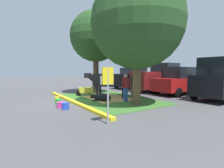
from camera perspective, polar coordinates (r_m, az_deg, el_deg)
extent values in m
plane|color=#4C4C4F|center=(10.44, -10.07, -5.39)|extent=(80.00, 80.00, 0.00)
cube|color=#386B28|center=(10.99, -1.35, -4.76)|extent=(7.29, 4.40, 0.02)
cube|color=yellow|center=(9.98, -13.03, -5.55)|extent=(8.49, 0.24, 0.12)
cube|color=tan|center=(11.13, -1.30, -4.56)|extent=(3.27, 2.49, 0.04)
cylinder|color=#4C3823|center=(13.20, -5.31, 3.26)|extent=(0.41, 0.41, 2.98)
sphere|color=#23471E|center=(13.44, -5.40, 15.37)|extent=(3.80, 3.80, 3.80)
cylinder|color=brown|center=(9.00, 8.12, 1.20)|extent=(0.43, 0.43, 2.54)
sphere|color=#23471E|center=(9.29, 8.34, 19.42)|extent=(4.68, 4.68, 4.68)
cube|color=black|center=(11.07, -0.32, 1.28)|extent=(2.23, 1.98, 0.80)
cube|color=white|center=(11.12, -1.05, 1.29)|extent=(1.15, 1.12, 0.56)
cylinder|color=black|center=(11.57, -6.57, 1.89)|extent=(0.69, 0.65, 0.58)
cube|color=black|center=(11.70, -8.00, 2.79)|extent=(0.51, 0.48, 0.32)
cube|color=white|center=(11.79, -8.86, 2.60)|extent=(0.22, 0.23, 0.20)
cylinder|color=black|center=(11.23, -4.90, -2.68)|extent=(0.14, 0.14, 0.76)
cylinder|color=black|center=(11.68, -3.94, -2.39)|extent=(0.14, 0.14, 0.76)
cylinder|color=black|center=(10.67, 3.64, -3.06)|extent=(0.14, 0.14, 0.76)
cylinder|color=black|center=(11.14, 4.30, -2.73)|extent=(0.14, 0.14, 0.76)
cylinder|color=black|center=(10.76, 5.73, -0.17)|extent=(0.06, 0.06, 0.70)
ellipsoid|color=black|center=(9.92, -3.23, -4.44)|extent=(1.19, 0.97, 0.48)
cube|color=black|center=(10.23, -6.16, -4.07)|extent=(0.34, 0.31, 0.22)
cube|color=silver|center=(10.29, -6.72, -4.02)|extent=(0.10, 0.12, 0.16)
cylinder|color=black|center=(9.98, -5.50, -5.45)|extent=(0.35, 0.26, 0.10)
cylinder|color=#23478C|center=(9.93, 4.47, -3.50)|extent=(0.26, 0.26, 0.80)
cylinder|color=maroon|center=(9.85, 4.49, 0.40)|extent=(0.34, 0.34, 0.55)
sphere|color=tan|center=(9.83, 4.51, 2.64)|extent=(0.22, 0.22, 0.22)
cylinder|color=maroon|center=(9.71, 3.53, 0.51)|extent=(0.09, 0.09, 0.52)
cylinder|color=maroon|center=(10.00, 5.42, 0.62)|extent=(0.09, 0.09, 0.52)
cylinder|color=slate|center=(11.31, 6.96, -2.54)|extent=(0.26, 0.26, 0.79)
cylinder|color=slate|center=(11.25, 7.00, 0.84)|extent=(0.34, 0.34, 0.55)
sphere|color=#8C664C|center=(11.23, 7.02, 2.78)|extent=(0.21, 0.21, 0.21)
cylinder|color=slate|center=(11.03, 6.82, 0.91)|extent=(0.09, 0.09, 0.52)
cylinder|color=slate|center=(11.46, 7.17, 1.05)|extent=(0.09, 0.09, 0.52)
cube|color=gold|center=(12.33, -8.73, -1.96)|extent=(0.81, 1.02, 0.36)
cylinder|color=black|center=(12.29, -11.02, -3.04)|extent=(0.19, 0.37, 0.36)
cylinder|color=black|center=(12.20, -7.16, -3.34)|extent=(0.04, 0.04, 0.24)
cylinder|color=black|center=(12.63, -7.52, -3.07)|extent=(0.04, 0.04, 0.24)
cylinder|color=black|center=(12.22, -5.56, -1.42)|extent=(0.18, 0.52, 0.23)
cylinder|color=black|center=(12.64, -5.98, -1.22)|extent=(0.18, 0.52, 0.23)
cylinder|color=#99999E|center=(5.72, -1.36, -4.13)|extent=(0.06, 0.06, 1.86)
cube|color=yellow|center=(5.65, -1.37, 2.71)|extent=(0.09, 0.44, 0.56)
cylinder|color=yellow|center=(10.30, -17.61, -4.87)|extent=(0.26, 0.26, 0.28)
torus|color=yellow|center=(10.27, -17.63, -4.10)|extent=(0.28, 0.28, 0.02)
cylinder|color=green|center=(9.53, -17.30, -5.63)|extent=(0.29, 0.29, 0.28)
torus|color=green|center=(9.50, -17.32, -4.80)|extent=(0.31, 0.31, 0.02)
cylinder|color=#EA3893|center=(8.72, -16.71, -6.62)|extent=(0.32, 0.32, 0.26)
torus|color=#EA3893|center=(8.69, -16.73, -5.78)|extent=(0.34, 0.34, 0.02)
cylinder|color=blue|center=(8.27, -15.09, -7.05)|extent=(0.32, 0.32, 0.30)
torus|color=blue|center=(8.24, -15.11, -6.03)|extent=(0.34, 0.34, 0.02)
cube|color=silver|center=(17.36, 7.07, 1.18)|extent=(1.99, 4.48, 0.90)
cube|color=black|center=(17.33, 7.10, 3.99)|extent=(1.68, 2.27, 0.80)
cylinder|color=black|center=(19.02, 8.42, 0.10)|extent=(0.25, 0.65, 0.64)
cylinder|color=black|center=(17.77, 12.43, -0.27)|extent=(0.25, 0.65, 0.64)
cylinder|color=black|center=(17.18, 1.50, -0.33)|extent=(0.25, 0.65, 0.64)
cylinder|color=black|center=(15.78, 5.41, -0.79)|extent=(0.25, 0.65, 0.64)
cube|color=maroon|center=(15.58, 14.87, 1.04)|extent=(2.24, 5.48, 1.10)
cube|color=black|center=(16.29, 17.09, 4.84)|extent=(1.92, 1.88, 1.00)
cube|color=maroon|center=(14.64, 11.86, 3.50)|extent=(2.02, 2.78, 0.24)
cylinder|color=black|center=(17.60, 16.01, -0.39)|extent=(0.25, 0.65, 0.64)
cylinder|color=black|center=(16.43, 21.45, -0.87)|extent=(0.25, 0.65, 0.64)
cylinder|color=black|center=(15.04, 7.59, -1.07)|extent=(0.25, 0.65, 0.64)
cylinder|color=black|center=(13.65, 13.30, -1.73)|extent=(0.25, 0.65, 0.64)
cube|color=red|center=(13.79, 21.27, 0.02)|extent=(1.99, 4.48, 0.90)
cube|color=black|center=(13.75, 21.37, 3.55)|extent=(1.68, 2.27, 0.80)
cylinder|color=black|center=(15.51, 21.38, -1.18)|extent=(0.25, 0.65, 0.64)
cylinder|color=black|center=(14.60, 27.28, -1.72)|extent=(0.25, 0.65, 0.64)
cylinder|color=black|center=(13.22, 14.52, -1.96)|extent=(0.25, 0.65, 0.64)
cylinder|color=black|center=(12.15, 21.01, -2.69)|extent=(0.25, 0.65, 0.64)
cube|color=black|center=(12.48, 32.75, -0.16)|extent=(2.10, 4.68, 1.20)
cube|color=black|center=(12.45, 32.98, 4.89)|extent=(1.81, 3.27, 1.00)
cylinder|color=black|center=(14.27, 31.38, -2.01)|extent=(0.25, 0.65, 0.64)
cylinder|color=black|center=(11.60, 25.48, -3.16)|extent=(0.25, 0.65, 0.64)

